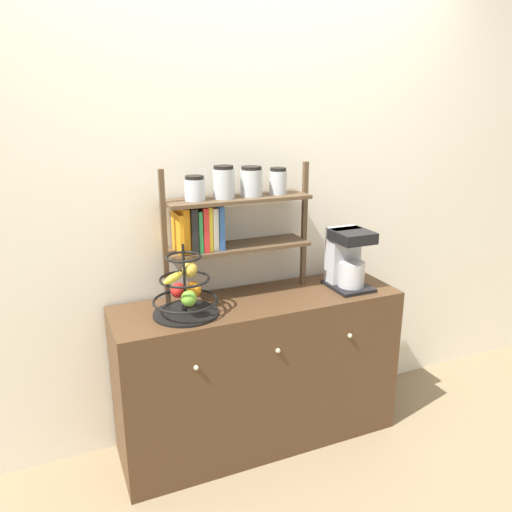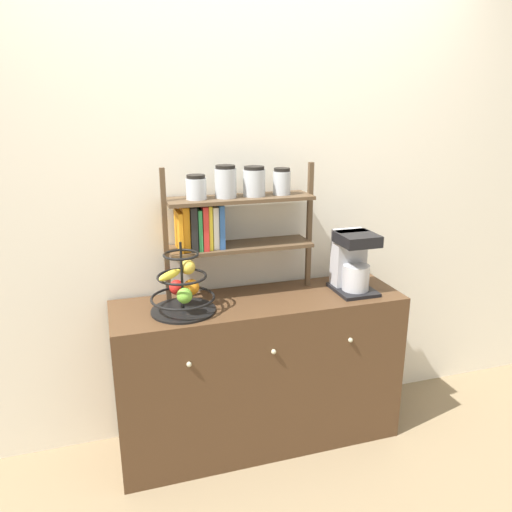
% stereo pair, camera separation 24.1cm
% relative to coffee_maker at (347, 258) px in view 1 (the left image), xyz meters
% --- Properties ---
extents(ground_plane, '(12.00, 12.00, 0.00)m').
position_rel_coffee_maker_xyz_m(ground_plane, '(-0.50, -0.20, -0.97)').
color(ground_plane, '#847051').
extents(wall_back, '(7.00, 0.05, 2.60)m').
position_rel_coffee_maker_xyz_m(wall_back, '(-0.50, 0.27, 0.33)').
color(wall_back, silver).
rests_on(wall_back, ground_plane).
extents(sideboard, '(1.46, 0.45, 0.81)m').
position_rel_coffee_maker_xyz_m(sideboard, '(-0.50, 0.01, -0.56)').
color(sideboard, '#4C331E').
rests_on(sideboard, ground_plane).
extents(coffee_maker, '(0.20, 0.24, 0.31)m').
position_rel_coffee_maker_xyz_m(coffee_maker, '(0.00, 0.00, 0.00)').
color(coffee_maker, black).
rests_on(coffee_maker, sideboard).
extents(fruit_stand, '(0.31, 0.31, 0.34)m').
position_rel_coffee_maker_xyz_m(fruit_stand, '(-0.88, -0.02, -0.05)').
color(fruit_stand, black).
rests_on(fruit_stand, sideboard).
extents(shelf_hutch, '(0.77, 0.20, 0.66)m').
position_rel_coffee_maker_xyz_m(shelf_hutch, '(-0.63, 0.13, 0.27)').
color(shelf_hutch, brown).
rests_on(shelf_hutch, sideboard).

